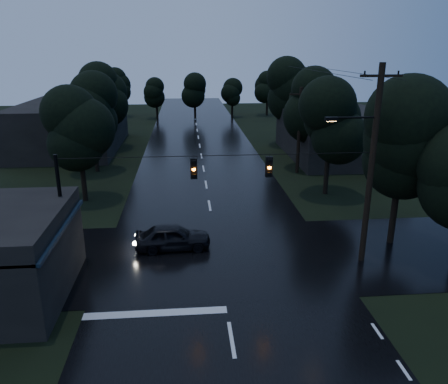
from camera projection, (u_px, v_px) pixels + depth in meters
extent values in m
cube|color=black|center=(203.00, 169.00, 40.33)|extent=(12.00, 120.00, 0.02)
cube|color=black|center=(218.00, 257.00, 23.30)|extent=(60.00, 9.00, 0.02)
cube|color=black|center=(62.00, 228.00, 18.88)|extent=(0.30, 7.00, 0.15)
cylinder|color=black|center=(41.00, 300.00, 16.55)|extent=(0.10, 0.10, 3.00)
cylinder|color=black|center=(77.00, 236.00, 22.23)|extent=(0.10, 0.10, 3.00)
cube|color=#E8C05C|center=(53.00, 259.00, 17.67)|extent=(0.06, 1.60, 0.50)
cube|color=#E8C05C|center=(69.00, 232.00, 20.23)|extent=(0.06, 1.20, 0.50)
cube|color=black|center=(338.00, 135.00, 44.59)|extent=(10.00, 14.00, 4.40)
cube|color=black|center=(72.00, 126.00, 47.84)|extent=(10.00, 16.00, 5.00)
cylinder|color=black|center=(371.00, 168.00, 21.41)|extent=(0.30, 0.30, 10.00)
cube|color=black|center=(381.00, 76.00, 20.03)|extent=(2.00, 0.12, 0.12)
cylinder|color=black|center=(354.00, 118.00, 20.54)|extent=(2.20, 0.10, 0.10)
cube|color=black|center=(331.00, 119.00, 20.46)|extent=(0.60, 0.25, 0.18)
cube|color=#FFB266|center=(331.00, 121.00, 20.49)|extent=(0.45, 0.18, 0.03)
cylinder|color=black|center=(299.00, 131.00, 37.95)|extent=(0.30, 0.30, 7.50)
cube|color=black|center=(301.00, 94.00, 36.96)|extent=(2.00, 0.12, 0.12)
cylinder|color=black|center=(63.00, 216.00, 20.79)|extent=(0.18, 0.18, 6.00)
cylinder|color=black|center=(219.00, 155.00, 20.54)|extent=(15.00, 0.03, 0.03)
cube|color=black|center=(194.00, 168.00, 20.62)|extent=(0.32, 0.25, 1.00)
sphere|color=orange|center=(194.00, 169.00, 20.48)|extent=(0.18, 0.18, 0.18)
cube|color=black|center=(269.00, 167.00, 20.92)|extent=(0.32, 0.25, 1.00)
sphere|color=orange|center=(269.00, 167.00, 20.78)|extent=(0.18, 0.18, 0.18)
cylinder|color=black|center=(393.00, 220.00, 24.64)|extent=(0.36, 0.36, 2.80)
sphere|color=black|center=(400.00, 161.00, 23.57)|extent=(4.48, 4.48, 4.48)
sphere|color=black|center=(403.00, 139.00, 23.20)|extent=(4.48, 4.48, 4.48)
sphere|color=black|center=(406.00, 117.00, 22.82)|extent=(4.48, 4.48, 4.48)
cylinder|color=black|center=(84.00, 184.00, 31.63)|extent=(0.36, 0.36, 2.45)
sphere|color=black|center=(80.00, 144.00, 30.69)|extent=(3.92, 3.92, 3.92)
sphere|color=black|center=(78.00, 129.00, 30.37)|extent=(3.92, 3.92, 3.92)
sphere|color=black|center=(77.00, 114.00, 30.04)|extent=(3.92, 3.92, 3.92)
cylinder|color=black|center=(96.00, 157.00, 39.12)|extent=(0.36, 0.36, 2.62)
sphere|color=black|center=(93.00, 122.00, 38.12)|extent=(4.20, 4.20, 4.20)
sphere|color=black|center=(92.00, 109.00, 37.77)|extent=(4.20, 4.20, 4.20)
sphere|color=black|center=(91.00, 95.00, 37.41)|extent=(4.20, 4.20, 4.20)
cylinder|color=black|center=(108.00, 135.00, 48.50)|extent=(0.36, 0.36, 2.80)
sphere|color=black|center=(105.00, 104.00, 47.43)|extent=(4.48, 4.48, 4.48)
sphere|color=black|center=(104.00, 93.00, 47.06)|extent=(4.48, 4.48, 4.48)
sphere|color=black|center=(103.00, 82.00, 46.68)|extent=(4.48, 4.48, 4.48)
cylinder|color=black|center=(326.00, 177.00, 33.10)|extent=(0.36, 0.36, 2.62)
sphere|color=black|center=(329.00, 135.00, 32.10)|extent=(4.20, 4.20, 4.20)
sphere|color=black|center=(331.00, 120.00, 31.75)|extent=(4.20, 4.20, 4.20)
sphere|color=black|center=(332.00, 105.00, 31.39)|extent=(4.20, 4.20, 4.20)
cylinder|color=black|center=(306.00, 152.00, 40.69)|extent=(0.36, 0.36, 2.80)
sphere|color=black|center=(308.00, 115.00, 39.62)|extent=(4.48, 4.48, 4.48)
sphere|color=black|center=(309.00, 102.00, 39.25)|extent=(4.48, 4.48, 4.48)
sphere|color=black|center=(310.00, 88.00, 38.87)|extent=(4.48, 4.48, 4.48)
cylinder|color=black|center=(288.00, 132.00, 50.17)|extent=(0.36, 0.36, 2.97)
sphere|color=black|center=(290.00, 100.00, 49.04)|extent=(4.76, 4.76, 4.76)
sphere|color=black|center=(290.00, 88.00, 48.64)|extent=(4.76, 4.76, 4.76)
sphere|color=black|center=(291.00, 76.00, 48.24)|extent=(4.76, 4.76, 4.76)
imported|color=black|center=(173.00, 237.00, 24.06)|extent=(4.19, 1.83, 1.41)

